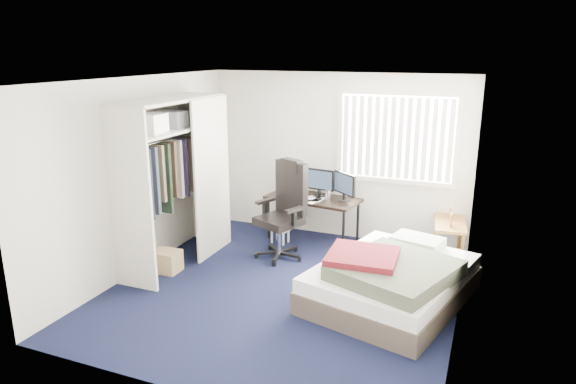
% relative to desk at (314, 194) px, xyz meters
% --- Properties ---
extents(ground, '(4.20, 4.20, 0.00)m').
position_rel_desk_xyz_m(ground, '(0.23, -1.75, -0.72)').
color(ground, black).
rests_on(ground, ground).
extents(room_shell, '(4.20, 4.20, 4.20)m').
position_rel_desk_xyz_m(room_shell, '(0.23, -1.75, 0.79)').
color(room_shell, silver).
rests_on(room_shell, ground).
extents(window_assembly, '(1.72, 0.09, 1.32)m').
position_rel_desk_xyz_m(window_assembly, '(1.13, 0.29, 0.88)').
color(window_assembly, white).
rests_on(window_assembly, ground).
extents(closet, '(0.64, 1.84, 2.22)m').
position_rel_desk_xyz_m(closet, '(-1.44, -1.49, 0.63)').
color(closet, beige).
rests_on(closet, ground).
extents(desk, '(1.45, 0.83, 1.14)m').
position_rel_desk_xyz_m(desk, '(0.00, 0.00, 0.00)').
color(desk, black).
rests_on(desk, ground).
extents(office_chair, '(0.84, 0.84, 1.37)m').
position_rel_desk_xyz_m(office_chair, '(-0.18, -0.75, -0.19)').
color(office_chair, black).
rests_on(office_chair, ground).
extents(footstool, '(0.31, 0.26, 0.22)m').
position_rel_desk_xyz_m(footstool, '(-0.42, -0.31, -0.55)').
color(footstool, white).
rests_on(footstool, ground).
extents(nightstand, '(0.49, 0.85, 0.73)m').
position_rel_desk_xyz_m(nightstand, '(1.98, -0.05, -0.23)').
color(nightstand, brown).
rests_on(nightstand, ground).
extents(bed, '(1.92, 2.27, 0.65)m').
position_rel_desk_xyz_m(bed, '(1.48, -1.56, -0.44)').
color(bed, '#433830').
rests_on(bed, ground).
extents(pine_box, '(0.38, 0.29, 0.28)m').
position_rel_desk_xyz_m(pine_box, '(-1.42, -1.82, -0.58)').
color(pine_box, '#A58252').
rests_on(pine_box, ground).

